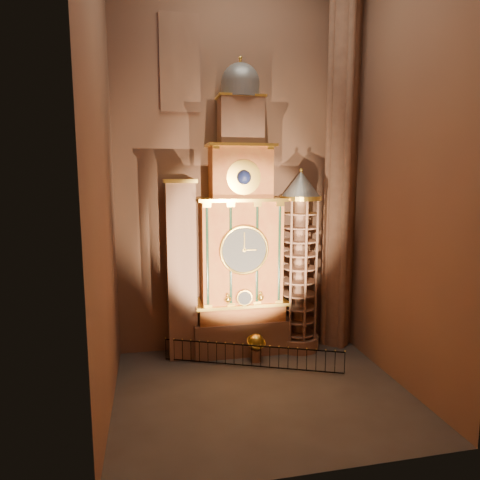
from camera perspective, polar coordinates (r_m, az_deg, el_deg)
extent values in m
plane|color=#383330|center=(22.08, 2.90, -19.50)|extent=(14.00, 14.00, 0.00)
plane|color=#8A654A|center=(25.33, -0.43, 9.97)|extent=(22.00, 0.00, 22.00)
plane|color=#8A654A|center=(18.93, -18.12, 10.01)|extent=(0.00, 22.00, 22.00)
plane|color=#8A654A|center=(22.35, 21.01, 9.59)|extent=(0.00, 22.00, 22.00)
cube|color=#8C634C|center=(26.10, 0.04, -12.50)|extent=(5.60, 2.20, 2.00)
cube|color=#9C4522|center=(25.59, 0.04, -9.37)|extent=(5.00, 2.00, 1.00)
cube|color=#FDCF4A|center=(25.38, 0.07, -8.22)|extent=(5.40, 2.30, 0.18)
cube|color=#9C4522|center=(24.74, 0.04, -1.63)|extent=(4.60, 2.00, 6.00)
cylinder|color=black|center=(23.57, -4.41, -2.18)|extent=(0.32, 0.32, 5.60)
cylinder|color=black|center=(23.77, -1.30, -2.06)|extent=(0.32, 0.32, 5.60)
cylinder|color=black|center=(24.08, 2.22, -1.92)|extent=(0.32, 0.32, 5.60)
cylinder|color=black|center=(24.43, 5.18, -1.80)|extent=(0.32, 0.32, 5.60)
cube|color=#FDCF4A|center=(24.33, 0.07, 5.43)|extent=(5.00, 2.25, 0.18)
cylinder|color=#2D3033|center=(23.71, 0.55, -1.35)|extent=(2.60, 0.12, 2.60)
torus|color=#FDCF4A|center=(23.67, 0.58, -1.37)|extent=(2.80, 0.16, 2.80)
cylinder|color=#FDCF4A|center=(24.19, 0.62, -7.72)|extent=(0.90, 0.10, 0.90)
sphere|color=#FDCF4A|center=(24.07, -1.64, -7.93)|extent=(0.36, 0.36, 0.36)
sphere|color=#FDCF4A|center=(24.46, 2.78, -7.66)|extent=(0.36, 0.36, 0.36)
cube|color=#9C4522|center=(24.35, 0.05, 8.85)|extent=(3.40, 1.80, 3.00)
sphere|color=#0E0D44|center=(23.46, 0.51, 8.37)|extent=(0.80, 0.80, 0.80)
cube|color=#FDCF4A|center=(24.35, 0.07, 12.49)|extent=(3.80, 2.00, 0.15)
cube|color=#8C634C|center=(24.52, 0.05, 15.40)|extent=(2.40, 1.60, 2.60)
sphere|color=slate|center=(24.85, 0.05, 20.22)|extent=(2.10, 2.10, 2.10)
cylinder|color=#FDCF4A|center=(25.05, 0.05, 22.23)|extent=(0.14, 0.14, 0.80)
cube|color=#8C634C|center=(24.48, -7.79, -4.22)|extent=(1.60, 1.40, 10.00)
cube|color=#FDCF4A|center=(24.59, -7.62, -8.98)|extent=(1.35, 0.10, 2.10)
cube|color=#451B12|center=(24.54, -7.61, -9.02)|extent=(1.05, 0.04, 1.75)
cube|color=#FDCF4A|center=(23.94, -7.74, -3.04)|extent=(1.35, 0.10, 2.10)
cube|color=#451B12|center=(23.88, -7.73, -3.06)|extent=(1.05, 0.04, 1.75)
cube|color=#FDCF4A|center=(23.56, -7.87, 3.17)|extent=(1.35, 0.10, 2.10)
cube|color=#451B12|center=(23.50, -7.86, 3.16)|extent=(1.05, 0.04, 1.75)
cube|color=#FDCF4A|center=(23.88, -8.04, 7.81)|extent=(1.80, 1.60, 0.20)
cylinder|color=#8C634C|center=(26.94, 7.68, -13.26)|extent=(2.50, 2.50, 0.80)
cylinder|color=#8C634C|center=(25.62, 7.88, -3.87)|extent=(0.70, 0.70, 8.20)
cylinder|color=#FDCF4A|center=(25.06, 8.08, 5.55)|extent=(2.40, 2.40, 0.25)
cone|color=slate|center=(25.03, 8.12, 7.38)|extent=(2.30, 2.30, 1.50)
sphere|color=#FDCF4A|center=(25.02, 8.16, 9.21)|extent=(0.20, 0.20, 0.20)
cylinder|color=#8C634C|center=(26.30, 13.35, 9.69)|extent=(1.60, 1.60, 22.00)
cylinder|color=#8C634C|center=(26.65, 14.93, 9.61)|extent=(0.44, 0.44, 22.00)
cylinder|color=#8C634C|center=(25.97, 11.73, 9.76)|extent=(0.44, 0.44, 22.00)
cylinder|color=#8C634C|center=(27.03, 12.62, 9.68)|extent=(0.44, 0.44, 22.00)
cylinder|color=#8C634C|center=(25.58, 14.12, 9.70)|extent=(0.44, 0.44, 22.00)
cube|color=navy|center=(25.56, -8.04, 22.33)|extent=(2.00, 0.10, 5.00)
cube|color=#8C634C|center=(25.51, -8.03, 22.37)|extent=(2.20, 0.06, 5.20)
cylinder|color=#8C634C|center=(25.00, 2.16, -15.10)|extent=(0.60, 0.60, 0.70)
sphere|color=gold|center=(24.69, 2.17, -13.41)|extent=(0.90, 0.90, 0.90)
torus|color=gold|center=(24.69, 2.17, -13.41)|extent=(1.39, 1.35, 0.48)
cube|color=black|center=(23.87, 1.59, -13.89)|extent=(9.11, 3.81, 0.05)
cube|color=black|center=(24.33, 1.58, -16.42)|extent=(9.11, 3.81, 0.05)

